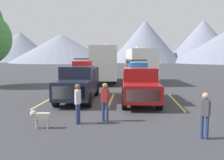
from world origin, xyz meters
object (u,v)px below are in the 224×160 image
at_px(pickup_truck_b, 139,83).
at_px(dog, 39,116).
at_px(person_a, 105,99).
at_px(camper_trailer_a, 103,62).
at_px(camper_trailer_b, 140,64).
at_px(pickup_truck_a, 79,81).
at_px(person_b, 205,112).
at_px(person_c, 78,101).

height_order(pickup_truck_b, dog, pickup_truck_b).
bearing_deg(person_a, camper_trailer_a, 96.87).
height_order(camper_trailer_a, camper_trailer_b, camper_trailer_a).
xyz_separation_m(pickup_truck_a, dog, (-0.28, -6.07, -0.69)).
distance_m(pickup_truck_a, dog, 6.12).
bearing_deg(person_a, dog, -154.08).
xyz_separation_m(pickup_truck_a, person_b, (5.79, -6.78, -0.26)).
bearing_deg(person_a, pickup_truck_a, 114.05).
height_order(camper_trailer_a, person_c, camper_trailer_a).
relative_size(pickup_truck_b, person_c, 3.30).
height_order(pickup_truck_b, camper_trailer_a, camper_trailer_a).
xyz_separation_m(pickup_truck_b, person_a, (-1.61, -4.49, -0.19)).
relative_size(person_c, dog, 1.90).
height_order(camper_trailer_a, dog, camper_trailer_a).
relative_size(camper_trailer_a, person_b, 5.62).
distance_m(pickup_truck_a, camper_trailer_a, 9.57).
distance_m(person_a, person_c, 1.18).
xyz_separation_m(pickup_truck_b, dog, (-4.06, -5.68, -0.66)).
height_order(pickup_truck_a, person_b, pickup_truck_a).
bearing_deg(pickup_truck_a, person_a, -65.95).
bearing_deg(pickup_truck_a, dog, -92.64).
relative_size(person_b, person_c, 0.96).
bearing_deg(pickup_truck_a, camper_trailer_b, 65.97).
relative_size(pickup_truck_b, dog, 6.28).
relative_size(pickup_truck_b, person_a, 3.32).
bearing_deg(person_b, camper_trailer_b, 95.62).
bearing_deg(person_b, pickup_truck_b, 107.43).
bearing_deg(pickup_truck_b, person_b, -72.57).
distance_m(pickup_truck_a, camper_trailer_b, 10.33).
xyz_separation_m(pickup_truck_b, person_b, (2.00, -6.38, -0.23)).
bearing_deg(camper_trailer_b, pickup_truck_b, -92.40).
height_order(pickup_truck_a, pickup_truck_b, pickup_truck_a).
height_order(camper_trailer_b, person_b, camper_trailer_b).
relative_size(pickup_truck_a, camper_trailer_b, 0.73).
height_order(person_b, person_c, person_c).
distance_m(camper_trailer_a, dog, 15.69).
distance_m(camper_trailer_a, person_b, 17.19).
relative_size(pickup_truck_b, person_b, 3.45).
height_order(person_a, person_b, person_a).
relative_size(pickup_truck_a, person_b, 3.57).
height_order(camper_trailer_b, person_c, camper_trailer_b).
distance_m(camper_trailer_a, person_c, 14.91).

